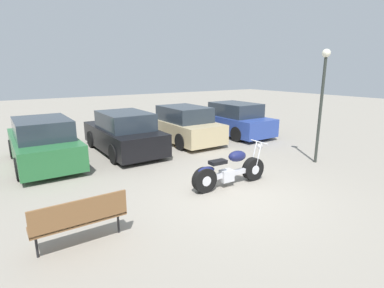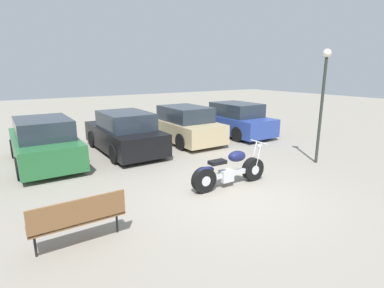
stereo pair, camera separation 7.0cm
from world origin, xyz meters
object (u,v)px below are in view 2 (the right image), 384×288
motorcycle (229,171)px  parked_car_champagne (183,125)px  parked_car_green (44,143)px  lamp_post (323,90)px  parked_car_blue (233,120)px  park_bench (78,217)px  parked_car_black (124,133)px

motorcycle → parked_car_champagne: 5.26m
parked_car_green → lamp_post: bearing=-32.7°
parked_car_champagne → motorcycle: bearing=-108.4°
parked_car_green → parked_car_blue: same height
motorcycle → park_bench: size_ratio=1.43×
parked_car_black → parked_car_blue: same height
motorcycle → parked_car_champagne: size_ratio=0.54×
motorcycle → parked_car_blue: size_ratio=0.54×
motorcycle → parked_car_black: 4.84m
motorcycle → parked_car_black: parked_car_black is taller
parked_car_blue → park_bench: bearing=-145.9°
parked_car_black → motorcycle: bearing=-77.9°
motorcycle → parked_car_blue: parked_car_blue is taller
parked_car_champagne → park_bench: (-5.56, -5.71, -0.14)m
parked_car_blue → parked_car_champagne: bearing=176.9°
lamp_post → parked_car_black: bearing=134.9°
parked_car_champagne → lamp_post: bearing=-67.7°
parked_car_green → lamp_post: 8.92m
parked_car_champagne → lamp_post: 5.63m
lamp_post → park_bench: bearing=-174.5°
park_bench → lamp_post: bearing=5.5°
park_bench → motorcycle: bearing=10.5°
parked_car_black → lamp_post: 6.87m
motorcycle → lamp_post: bearing=0.0°
parked_car_champagne → parked_car_blue: (2.67, -0.15, 0.00)m
parked_car_green → parked_car_blue: 8.00m
park_bench → lamp_post: 7.84m
parked_car_black → lamp_post: lamp_post is taller
parked_car_black → park_bench: bearing=-117.9°
parked_car_blue → lamp_post: lamp_post is taller
lamp_post → parked_car_champagne: bearing=112.3°
motorcycle → park_bench: 3.97m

